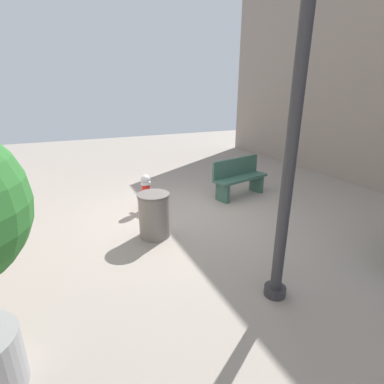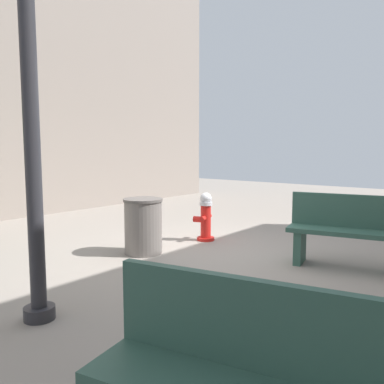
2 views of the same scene
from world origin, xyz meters
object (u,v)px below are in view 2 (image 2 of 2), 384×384
at_px(fire_hydrant, 205,217).
at_px(bench_near, 349,231).
at_px(street_lamp, 27,27).
at_px(trash_bin, 143,226).

relative_size(fire_hydrant, bench_near, 0.52).
distance_m(bench_near, street_lamp, 4.33).
relative_size(street_lamp, trash_bin, 5.10).
bearing_deg(fire_hydrant, bench_near, 178.43).
distance_m(fire_hydrant, trash_bin, 1.27).
relative_size(fire_hydrant, street_lamp, 0.19).
bearing_deg(fire_hydrant, trash_bin, 80.54).
bearing_deg(bench_near, street_lamp, 63.95).
bearing_deg(trash_bin, fire_hydrant, -99.46).
distance_m(bench_near, trash_bin, 2.85).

